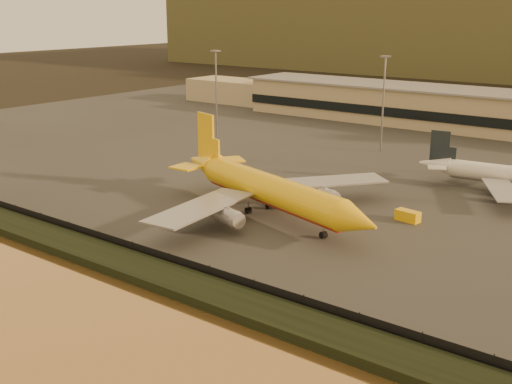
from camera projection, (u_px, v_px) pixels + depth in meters
The scene contains 9 objects.
ground at pixel (216, 242), 107.38m from camera, with size 900.00×900.00×0.00m, color black.
embankment at pixel (141, 269), 94.20m from camera, with size 320.00×7.00×1.40m, color black.
tarmac at pixel (437, 147), 179.91m from camera, with size 320.00×220.00×0.20m, color #2D2D2D.
perimeter_fence at pixel (160, 257), 97.09m from camera, with size 300.00×0.05×2.20m, color black.
terminal_building at pixel (433, 107), 210.00m from camera, with size 202.00×25.00×12.60m.
apron_light_masts at pixel (470, 104), 151.56m from camera, with size 152.20×12.20×25.40m.
dhl_cargo_jet at pixel (268, 190), 119.05m from camera, with size 54.09×51.70×16.44m.
gse_vehicle_yellow at pixel (408, 216), 116.77m from camera, with size 4.45×2.00×2.00m, color yellow.
gse_vehicle_white at pixel (257, 184), 138.54m from camera, with size 3.92×1.76×1.76m, color silver.
Camera 1 is at (66.49, -76.13, 37.78)m, focal length 45.00 mm.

